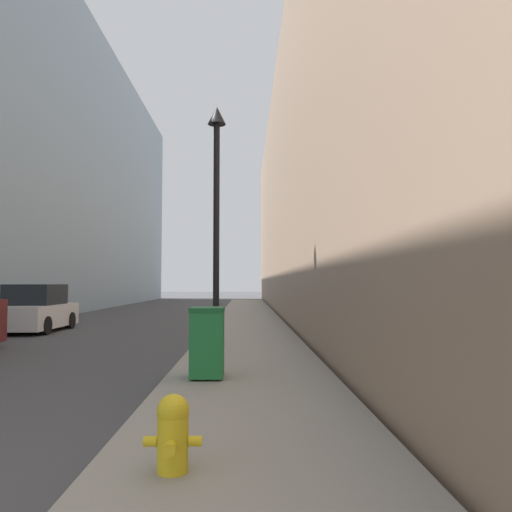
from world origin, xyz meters
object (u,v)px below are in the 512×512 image
object	(u,v)px
trash_bin	(207,342)
lamppost	(216,199)
fire_hydrant	(173,431)
parked_sedan_near	(36,310)

from	to	relation	value
trash_bin	lamppost	distance (m)	5.01
fire_hydrant	parked_sedan_near	distance (m)	15.93
trash_bin	lamppost	world-z (taller)	lamppost
fire_hydrant	lamppost	size ratio (longest dim) A/B	0.11
fire_hydrant	trash_bin	world-z (taller)	trash_bin
lamppost	parked_sedan_near	xyz separation A→B (m)	(-7.05, 6.01, -3.17)
trash_bin	lamppost	bearing A→B (deg)	91.26
fire_hydrant	lamppost	bearing A→B (deg)	90.87
trash_bin	parked_sedan_near	size ratio (longest dim) A/B	0.31
fire_hydrant	parked_sedan_near	world-z (taller)	parked_sedan_near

